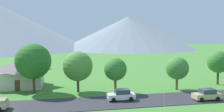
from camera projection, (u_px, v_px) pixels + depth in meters
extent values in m
cube|color=#2D2D33|center=(94.00, 103.00, 36.21)|extent=(160.00, 7.11, 0.08)
cone|color=gray|center=(128.00, 33.00, 163.58)|extent=(88.22, 88.22, 21.14)
cube|color=beige|center=(20.00, 79.00, 47.07)|extent=(8.25, 6.98, 3.25)
pyramid|color=#564C51|center=(20.00, 66.00, 46.84)|extent=(8.91, 7.54, 1.79)
cube|color=brown|center=(17.00, 86.00, 43.71)|extent=(0.90, 0.06, 2.00)
cylinder|color=#4C3823|center=(218.00, 77.00, 49.41)|extent=(0.44, 0.44, 2.93)
sphere|color=#33752D|center=(218.00, 62.00, 49.11)|extent=(4.45, 4.45, 4.45)
cylinder|color=brown|center=(115.00, 85.00, 42.42)|extent=(0.44, 0.44, 2.68)
sphere|color=#33752D|center=(115.00, 69.00, 42.16)|extent=(3.95, 3.95, 3.95)
cylinder|color=brown|center=(177.00, 83.00, 44.81)|extent=(0.44, 0.44, 2.43)
sphere|color=#3D7F33|center=(177.00, 68.00, 44.55)|extent=(4.16, 4.16, 4.16)
cylinder|color=#4C3823|center=(34.00, 84.00, 42.27)|extent=(0.44, 0.44, 3.29)
sphere|color=#286623|center=(33.00, 61.00, 41.90)|extent=(6.10, 6.10, 6.10)
cylinder|color=#4C3823|center=(78.00, 85.00, 43.03)|extent=(0.44, 0.44, 2.63)
sphere|color=#4C8938|center=(78.00, 66.00, 42.72)|extent=(5.24, 5.24, 5.24)
cube|color=white|center=(121.00, 96.00, 37.67)|extent=(4.21, 1.82, 0.80)
cube|color=#2D3847|center=(122.00, 91.00, 37.63)|extent=(2.21, 1.59, 0.68)
cylinder|color=black|center=(114.00, 100.00, 36.54)|extent=(0.64, 0.24, 0.64)
cylinder|color=black|center=(111.00, 97.00, 38.34)|extent=(0.64, 0.24, 0.64)
cylinder|color=black|center=(131.00, 99.00, 37.07)|extent=(0.64, 0.24, 0.64)
cylinder|color=black|center=(128.00, 96.00, 38.86)|extent=(0.64, 0.24, 0.64)
cube|color=tan|center=(206.00, 96.00, 37.86)|extent=(4.21, 1.82, 0.80)
cube|color=#2D3847|center=(208.00, 91.00, 37.82)|extent=(2.21, 1.59, 0.68)
cylinder|color=black|center=(202.00, 100.00, 36.72)|extent=(0.64, 0.24, 0.64)
cylinder|color=black|center=(195.00, 97.00, 38.51)|extent=(0.64, 0.24, 0.64)
cylinder|color=black|center=(218.00, 99.00, 37.26)|extent=(0.64, 0.24, 0.64)
cylinder|color=black|center=(211.00, 96.00, 39.06)|extent=(0.64, 0.24, 0.64)
cylinder|color=black|center=(2.00, 105.00, 33.95)|extent=(0.77, 0.31, 0.76)
cylinder|color=silver|center=(160.00, 34.00, 25.75)|extent=(0.90, 5.86, 17.38)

